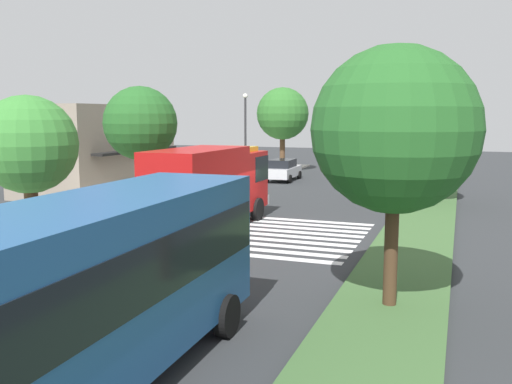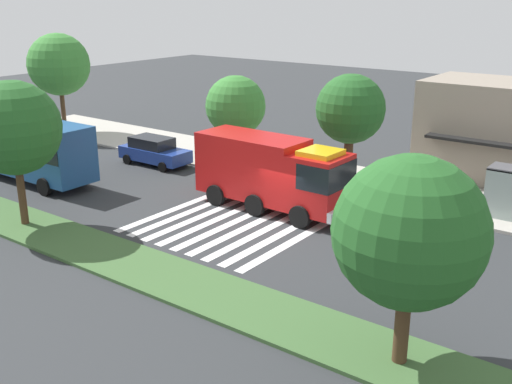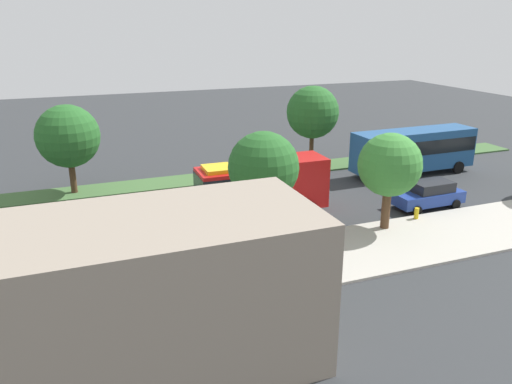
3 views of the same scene
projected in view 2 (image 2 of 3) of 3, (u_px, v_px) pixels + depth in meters
The scene contains 15 objects.
ground_plane at pixel (274, 226), 28.96m from camera, with size 120.00×120.00×0.00m, color #2D3033.
sidewalk at pixel (358, 182), 35.41m from camera, with size 60.00×5.95×0.14m, color #ADA89E.
median_strip at pixel (169, 277), 23.59m from camera, with size 60.00×3.00×0.14m, color #3D6033.
crosswalk at pixel (243, 218), 30.00m from camera, with size 7.65×9.94×0.01m.
fire_truck at pixel (275, 171), 30.46m from camera, with size 8.39×2.94×3.68m.
parked_car_west at pixel (1, 120), 48.92m from camera, with size 4.29×2.25×1.63m.
parked_car_mid at pixel (154, 151), 39.02m from camera, with size 4.80×2.17×1.78m.
transit_bus at pixel (22, 144), 35.66m from camera, with size 10.42×2.97×3.60m.
bench_near_shelter at pixel (439, 197), 31.28m from camera, with size 1.60×0.50×0.90m.
sidewalk_tree_far_west at pixel (59, 65), 46.24m from camera, with size 4.67×4.67×7.55m.
sidewalk_tree_west at pixel (236, 106), 36.93m from camera, with size 3.66×3.66×5.71m.
sidewalk_tree_center at pixel (350, 110), 32.30m from camera, with size 3.69×3.69×6.39m.
median_tree_far_west at pixel (13, 128), 27.52m from camera, with size 4.29×4.29×6.75m.
median_tree_west at pixel (410, 233), 16.89m from camera, with size 4.38×4.38×6.29m.
fire_hydrant at pixel (199, 157), 39.16m from camera, with size 0.28×0.28×0.70m, color gold.
Camera 2 is at (15.49, -22.15, 10.55)m, focal length 42.91 mm.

